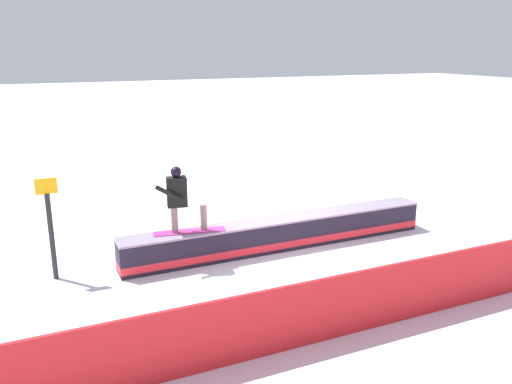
% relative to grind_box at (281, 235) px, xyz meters
% --- Properties ---
extents(ground_plane, '(120.00, 120.00, 0.00)m').
position_rel_grind_box_xyz_m(ground_plane, '(0.00, 0.00, -0.32)').
color(ground_plane, white).
extents(grind_box, '(7.21, 0.63, 0.70)m').
position_rel_grind_box_xyz_m(grind_box, '(0.00, 0.00, 0.00)').
color(grind_box, black).
rests_on(grind_box, ground_plane).
extents(snowboarder, '(1.50, 0.55, 1.40)m').
position_rel_grind_box_xyz_m(snowboarder, '(2.28, -0.03, 1.12)').
color(snowboarder, '#BD2F86').
rests_on(snowboarder, grind_box).
extents(safety_fence, '(13.13, 0.07, 1.05)m').
position_rel_grind_box_xyz_m(safety_fence, '(0.00, 3.70, 0.21)').
color(safety_fence, red).
rests_on(safety_fence, ground_plane).
extents(trail_marker, '(0.40, 0.10, 2.03)m').
position_rel_grind_box_xyz_m(trail_marker, '(4.74, -0.36, 0.77)').
color(trail_marker, '#262628').
rests_on(trail_marker, ground_plane).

